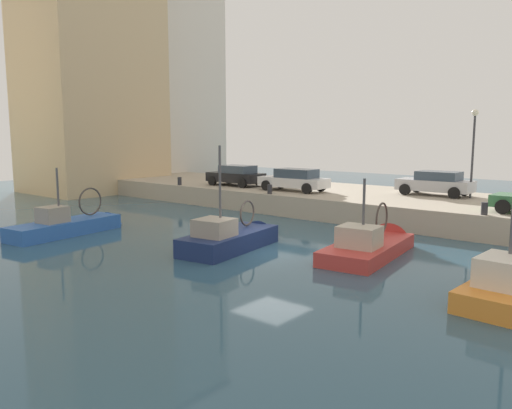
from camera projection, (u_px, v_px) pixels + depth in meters
water_surface at (272, 251)px, 20.22m from camera, size 80.00×80.00×0.00m
quay_wall at (395, 206)px, 28.84m from camera, size 9.00×56.00×1.20m
fishing_boat_blue at (72, 231)px, 23.77m from camera, size 6.34×2.37×3.89m
fishing_boat_navy at (234, 245)px, 20.73m from camera, size 5.80×2.61×5.11m
fishing_boat_red at (372, 251)px, 19.68m from camera, size 6.31×2.68×3.99m
parked_car_silver at (436, 183)px, 28.65m from camera, size 2.00×4.14×1.39m
parked_car_black at (236, 175)px, 34.12m from camera, size 2.10×4.04×1.39m
parked_car_white at (294, 180)px, 30.84m from camera, size 2.00×4.46×1.38m
mooring_bollard_south at (484, 209)px, 21.74m from camera, size 0.28×0.28×0.55m
mooring_bollard_mid at (270, 189)px, 29.41m from camera, size 0.28×0.28×0.55m
mooring_bollard_north at (180, 181)px, 34.52m from camera, size 0.28×0.28×0.55m
quay_streetlamp at (474, 139)px, 27.09m from camera, size 0.36×0.36×4.83m
waterfront_building_west at (162, 67)px, 47.61m from camera, size 10.73×7.24×22.04m
waterfront_building_east_mid at (88, 44)px, 40.33m from camera, size 10.04×8.78×23.78m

